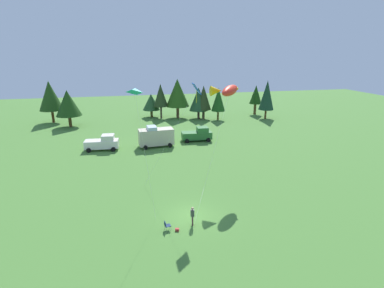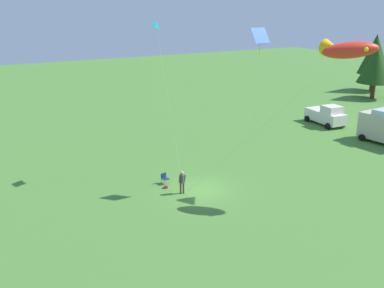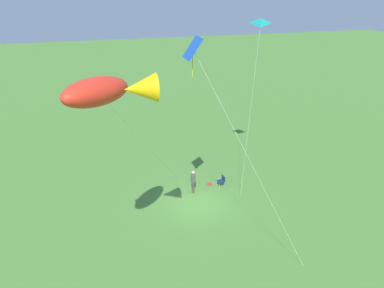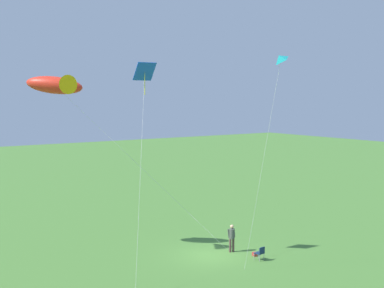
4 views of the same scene
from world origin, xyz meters
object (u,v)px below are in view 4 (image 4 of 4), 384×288
Objects in this scene: folding_chair at (260,252)px; kite_delta_teal at (279,60)px; person_kite_flyer at (232,236)px; backpack_on_grass at (255,254)px; kite_large_fish at (57,85)px; kite_diamond_blue at (145,76)px.

folding_chair is 11.44m from kite_delta_teal.
backpack_on_grass is at bearing -147.72° from person_kite_flyer.
kite_large_fish reaches higher than backpack_on_grass.
person_kite_flyer is 0.15× the size of kite_diamond_blue.
folding_chair is 0.07× the size of kite_delta_teal.
kite_diamond_blue is at bearing -140.28° from kite_large_fish.
kite_large_fish is (7.26, 9.59, 10.33)m from backpack_on_grass.
kite_delta_teal is (-2.80, 0.93, 11.63)m from backpack_on_grass.
folding_chair is (-2.32, -0.30, -0.53)m from person_kite_flyer.
kite_diamond_blue is at bearing 47.37° from folding_chair.
kite_diamond_blue reaches higher than kite_large_fish.
person_kite_flyer reaches higher than backpack_on_grass.
folding_chair is at bearing -17.74° from kite_delta_teal.
backpack_on_grass is 15.85m from kite_large_fish.
person_kite_flyer is at bearing -4.32° from kite_delta_teal.
kite_delta_teal is at bearing -174.49° from person_kite_flyer.
folding_chair is 0.07× the size of kite_diamond_blue.
kite_diamond_blue is at bearing 84.79° from person_kite_flyer.
kite_diamond_blue is 0.97× the size of kite_delta_teal.
person_kite_flyer is at bearing 22.45° from backpack_on_grass.
person_kite_flyer is 11.38m from kite_diamond_blue.
person_kite_flyer is 5.44× the size of backpack_on_grass.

